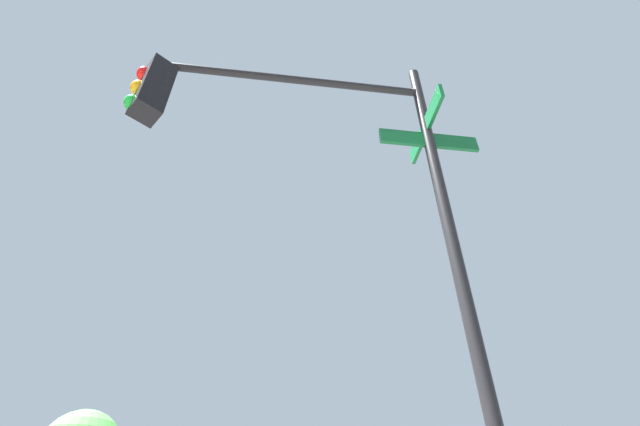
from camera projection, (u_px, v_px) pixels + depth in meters
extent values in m
cylinder|color=black|center=(461.00, 281.00, 3.51)|extent=(0.12, 0.12, 5.92)
cylinder|color=black|center=(294.00, 80.00, 4.91)|extent=(1.88, 2.46, 0.09)
cube|color=black|center=(153.00, 90.00, 4.49)|extent=(0.28, 0.28, 0.80)
sphere|color=red|center=(145.00, 75.00, 4.63)|extent=(0.18, 0.18, 0.18)
sphere|color=orange|center=(139.00, 88.00, 4.48)|extent=(0.18, 0.18, 0.18)
sphere|color=green|center=(133.00, 103.00, 4.32)|extent=(0.18, 0.18, 0.18)
cube|color=#0F5128|center=(429.00, 140.00, 4.55)|extent=(0.69, 0.90, 0.20)
cube|color=#0F5128|center=(426.00, 127.00, 4.69)|extent=(0.82, 0.63, 0.20)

